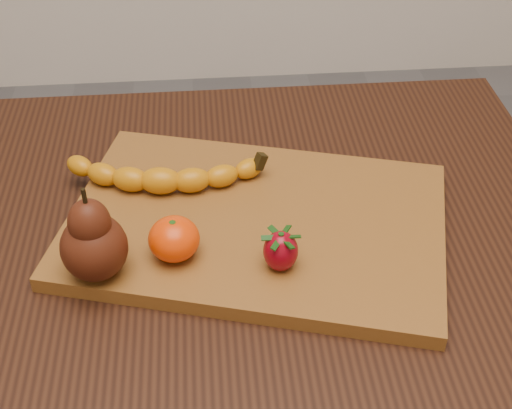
{
  "coord_description": "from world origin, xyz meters",
  "views": [
    {
      "loc": [
        0.04,
        -0.65,
        1.34
      ],
      "look_at": [
        0.09,
        0.01,
        0.8
      ],
      "focal_mm": 50.0,
      "sensor_mm": 36.0,
      "label": 1
    }
  ],
  "objects_px": {
    "pear": "(91,233)",
    "cutting_board": "(256,224)",
    "table": "(185,294)",
    "mandarin": "(174,239)"
  },
  "relations": [
    {
      "from": "pear",
      "to": "cutting_board",
      "type": "bearing_deg",
      "value": 23.23
    },
    {
      "from": "table",
      "to": "mandarin",
      "type": "distance_m",
      "value": 0.15
    },
    {
      "from": "cutting_board",
      "to": "mandarin",
      "type": "distance_m",
      "value": 0.12
    },
    {
      "from": "mandarin",
      "to": "pear",
      "type": "bearing_deg",
      "value": -166.94
    },
    {
      "from": "table",
      "to": "mandarin",
      "type": "relative_size",
      "value": 17.21
    },
    {
      "from": "table",
      "to": "pear",
      "type": "xyz_separation_m",
      "value": [
        -0.09,
        -0.07,
        0.17
      ]
    },
    {
      "from": "pear",
      "to": "mandarin",
      "type": "distance_m",
      "value": 0.09
    },
    {
      "from": "cutting_board",
      "to": "mandarin",
      "type": "bearing_deg",
      "value": -133.32
    },
    {
      "from": "table",
      "to": "cutting_board",
      "type": "bearing_deg",
      "value": 4.21
    },
    {
      "from": "table",
      "to": "cutting_board",
      "type": "height_order",
      "value": "cutting_board"
    }
  ]
}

